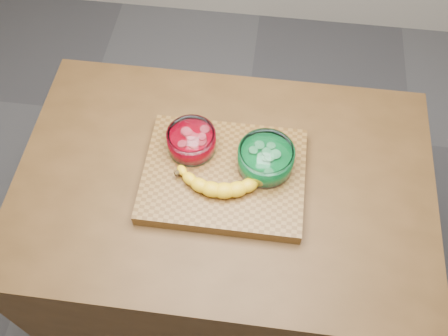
# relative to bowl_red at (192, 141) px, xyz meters

# --- Properties ---
(ground) EXTENTS (3.50, 3.50, 0.00)m
(ground) POSITION_rel_bowl_red_xyz_m (0.10, -0.07, -0.97)
(ground) COLOR #515155
(ground) RESTS_ON ground
(counter) EXTENTS (1.20, 0.80, 0.90)m
(counter) POSITION_rel_bowl_red_xyz_m (0.10, -0.07, -0.52)
(counter) COLOR #4F3317
(counter) RESTS_ON ground
(cutting_board) EXTENTS (0.45, 0.35, 0.04)m
(cutting_board) POSITION_rel_bowl_red_xyz_m (0.10, -0.07, -0.05)
(cutting_board) COLOR brown
(cutting_board) RESTS_ON counter
(bowl_red) EXTENTS (0.14, 0.14, 0.06)m
(bowl_red) POSITION_rel_bowl_red_xyz_m (0.00, 0.00, 0.00)
(bowl_red) COLOR white
(bowl_red) RESTS_ON cutting_board
(bowl_green) EXTENTS (0.16, 0.16, 0.07)m
(bowl_green) POSITION_rel_bowl_red_xyz_m (0.21, -0.04, 0.00)
(bowl_green) COLOR white
(bowl_green) RESTS_ON cutting_board
(banana) EXTENTS (0.30, 0.15, 0.04)m
(banana) POSITION_rel_bowl_red_xyz_m (0.10, -0.10, -0.01)
(banana) COLOR yellow
(banana) RESTS_ON cutting_board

